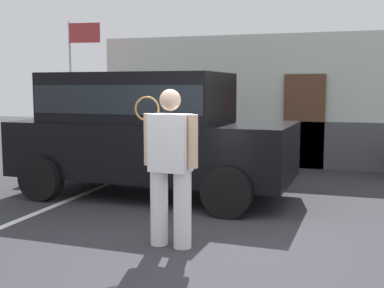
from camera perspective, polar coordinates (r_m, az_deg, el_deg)
ground_plane at (r=5.68m, az=0.36°, el=-12.11°), size 40.00×40.00×0.00m
parking_stripe_0 at (r=8.10m, az=-14.76°, el=-6.56°), size 0.12×4.40×0.01m
house_frontage at (r=11.46m, az=9.79°, el=4.51°), size 8.47×0.40×3.00m
parked_suv at (r=8.25m, az=-5.23°, el=1.91°), size 4.65×2.27×2.05m
tennis_player_man at (r=5.58m, az=-2.54°, el=-2.48°), size 0.80×0.32×1.80m
flag_pole at (r=11.96m, az=-13.20°, el=8.74°), size 0.80×0.12×3.33m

